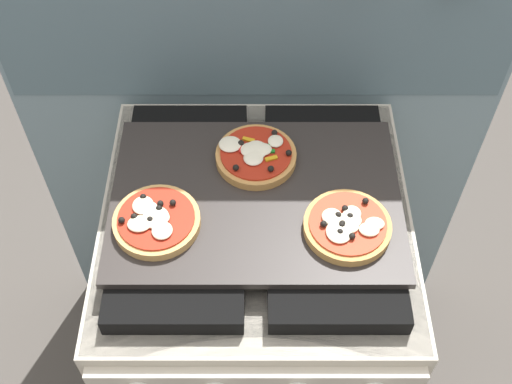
# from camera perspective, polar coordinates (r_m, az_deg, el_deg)

# --- Properties ---
(ground_plane) EXTENTS (4.00, 4.00, 0.00)m
(ground_plane) POSITION_cam_1_polar(r_m,az_deg,el_deg) (2.00, 0.00, -16.64)
(ground_plane) COLOR #4C4742
(kitchen_backsplash) EXTENTS (1.10, 0.09, 1.55)m
(kitchen_backsplash) POSITION_cam_1_polar(r_m,az_deg,el_deg) (1.51, 0.08, 6.72)
(kitchen_backsplash) COLOR #7A939E
(kitchen_backsplash) RESTS_ON ground_plane
(stove) EXTENTS (0.60, 0.64, 0.90)m
(stove) POSITION_cam_1_polar(r_m,az_deg,el_deg) (1.58, -0.00, -10.73)
(stove) COLOR beige
(stove) RESTS_ON ground_plane
(baking_tray) EXTENTS (0.54, 0.38, 0.02)m
(baking_tray) POSITION_cam_1_polar(r_m,az_deg,el_deg) (1.20, 0.00, -0.53)
(baking_tray) COLOR #2D2826
(baking_tray) RESTS_ON stove
(pizza_left) EXTENTS (0.16, 0.16, 0.03)m
(pizza_left) POSITION_cam_1_polar(r_m,az_deg,el_deg) (1.15, -8.93, -2.49)
(pizza_left) COLOR tan
(pizza_left) RESTS_ON baking_tray
(pizza_right) EXTENTS (0.16, 0.16, 0.03)m
(pizza_right) POSITION_cam_1_polar(r_m,az_deg,el_deg) (1.15, 8.15, -3.00)
(pizza_right) COLOR tan
(pizza_right) RESTS_ON baking_tray
(pizza_center) EXTENTS (0.16, 0.16, 0.03)m
(pizza_center) POSITION_cam_1_polar(r_m,az_deg,el_deg) (1.24, 0.04, 3.34)
(pizza_center) COLOR #C18947
(pizza_center) RESTS_ON baking_tray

